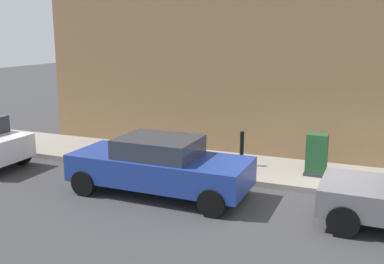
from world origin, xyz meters
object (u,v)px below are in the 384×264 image
object	(u,v)px
car_blue	(159,165)
bollard_far_kerb	(173,149)
bollard_near_cabinet	(242,147)
utility_cabinet	(317,156)

from	to	relation	value
car_blue	bollard_far_kerb	xyz separation A→B (m)	(1.68, 0.39, -0.05)
car_blue	bollard_near_cabinet	xyz separation A→B (m)	(2.67, -1.34, -0.05)
car_blue	utility_cabinet	size ratio (longest dim) A/B	3.90
utility_cabinet	car_blue	bearing A→B (deg)	126.54
car_blue	utility_cabinet	xyz separation A→B (m)	(2.57, -3.47, -0.07)
utility_cabinet	bollard_near_cabinet	distance (m)	2.13
bollard_near_cabinet	bollard_far_kerb	bearing A→B (deg)	119.81
bollard_near_cabinet	bollard_far_kerb	world-z (taller)	same
utility_cabinet	bollard_near_cabinet	size ratio (longest dim) A/B	1.11
bollard_near_cabinet	bollard_far_kerb	distance (m)	2.00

